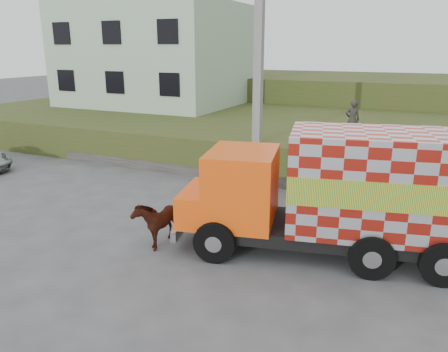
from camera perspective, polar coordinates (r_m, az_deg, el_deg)
The scene contains 9 objects.
ground at distance 12.60m, azimuth 0.98°, elevation -6.61°, with size 120.00×120.00×0.00m, color #474749.
embankment at distance 21.54m, azimuth 11.89°, elevation 4.89°, with size 40.00×12.00×1.50m, color #2D4D19.
embankment_far at distance 33.12m, azimuth 16.87°, elevation 9.79°, with size 40.00×12.00×3.00m, color #2D4D19.
retaining_strip at distance 16.92m, azimuth 0.57°, elevation 0.19°, with size 16.00×0.50×0.40m, color #595651.
building at distance 28.35m, azimuth -9.04°, elevation 15.36°, with size 10.00×8.00×6.00m, color #A2BDA1.
utility_pole at distance 16.26m, azimuth 4.51°, elevation 13.36°, with size 1.20×0.30×8.00m.
cargo_truck at distance 10.81m, azimuth 14.76°, elevation -2.09°, with size 7.26×3.65×3.10m.
cow at distance 11.49m, azimuth -8.52°, elevation -5.76°, with size 0.68×1.48×1.25m, color black.
pedestrian at distance 17.58m, azimuth 16.41°, elevation 7.04°, with size 0.56×0.37×1.53m, color #2F2D2A.
Camera 1 is at (4.68, -10.61, 4.93)m, focal length 35.00 mm.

